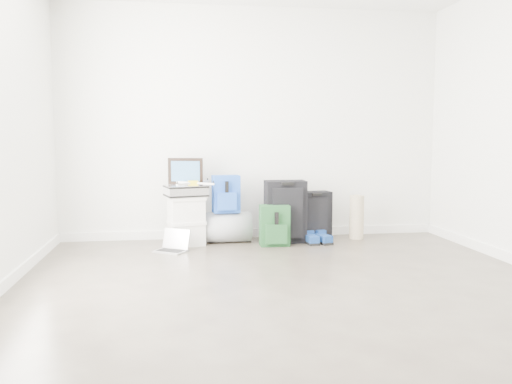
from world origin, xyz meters
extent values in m
plane|color=#3B332B|center=(0.00, 0.00, 0.00)|extent=(5.00, 5.00, 0.00)
cube|color=white|center=(0.00, 2.50, 1.35)|extent=(4.50, 0.02, 2.70)
cube|color=white|center=(0.00, -2.50, 1.35)|extent=(4.50, 0.02, 2.70)
cube|color=white|center=(0.00, 2.49, 0.05)|extent=(4.50, 0.02, 0.10)
cube|color=white|center=(-0.80, 2.11, 0.12)|extent=(0.42, 0.37, 0.24)
cube|color=white|center=(-0.80, 2.11, 0.25)|extent=(0.44, 0.39, 0.04)
cube|color=white|center=(-0.80, 2.11, 0.39)|extent=(0.42, 0.37, 0.24)
cube|color=white|center=(-0.80, 2.11, 0.53)|extent=(0.44, 0.39, 0.04)
cube|color=#B2B2B7|center=(-0.80, 2.11, 0.61)|extent=(0.50, 0.41, 0.12)
cube|color=black|center=(-0.80, 2.21, 0.82)|extent=(0.39, 0.12, 0.29)
cube|color=#23538E|center=(-0.80, 2.20, 0.82)|extent=(0.32, 0.09, 0.23)
cube|color=yellow|center=(-0.72, 2.09, 0.69)|extent=(0.11, 0.11, 0.05)
cube|color=white|center=(-0.63, 2.20, 0.69)|extent=(0.19, 0.23, 0.02)
cube|color=white|center=(-0.83, 2.18, 0.69)|extent=(0.23, 0.19, 0.02)
cube|color=white|center=(-0.81, 1.98, 0.69)|extent=(0.19, 0.23, 0.02)
cube|color=white|center=(-0.61, 2.00, 0.69)|extent=(0.23, 0.19, 0.02)
cylinder|color=gray|center=(-0.35, 2.21, 0.17)|extent=(0.56, 0.35, 0.35)
cube|color=#18459D|center=(-0.35, 2.19, 0.56)|extent=(0.32, 0.21, 0.42)
cube|color=#18459D|center=(-0.35, 2.09, 0.49)|extent=(0.22, 0.08, 0.20)
cube|color=black|center=(0.32, 2.12, 0.35)|extent=(0.46, 0.26, 0.70)
cube|color=black|center=(0.32, 1.97, 0.35)|extent=(0.34, 0.03, 0.56)
cube|color=black|center=(0.32, 1.98, 0.68)|extent=(0.14, 0.03, 0.03)
cube|color=#153B1B|center=(0.16, 1.95, 0.23)|extent=(0.33, 0.20, 0.45)
cube|color=#153B1B|center=(0.16, 1.84, 0.15)|extent=(0.24, 0.07, 0.21)
cube|color=black|center=(0.69, 2.22, 0.28)|extent=(0.39, 0.26, 0.56)
cube|color=black|center=(0.69, 2.11, 0.28)|extent=(0.27, 0.08, 0.45)
cube|color=black|center=(0.69, 2.11, 0.54)|extent=(0.13, 0.05, 0.03)
cube|color=black|center=(0.58, 2.00, 0.01)|extent=(0.15, 0.32, 0.03)
cube|color=#1B55A3|center=(0.58, 2.00, 0.06)|extent=(0.15, 0.30, 0.07)
cube|color=black|center=(0.72, 2.00, 0.01)|extent=(0.20, 0.32, 0.03)
cube|color=#1B55A3|center=(0.72, 2.00, 0.06)|extent=(0.19, 0.31, 0.07)
cylinder|color=gray|center=(1.19, 2.20, 0.26)|extent=(0.17, 0.17, 0.51)
cube|color=silver|center=(-0.97, 1.77, 0.01)|extent=(0.39, 0.36, 0.01)
cube|color=black|center=(-0.97, 1.77, 0.02)|extent=(0.31, 0.28, 0.00)
cube|color=black|center=(-0.91, 1.86, 0.12)|extent=(0.27, 0.19, 0.21)
camera|label=1|loc=(-0.88, -3.86, 1.22)|focal=38.00mm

